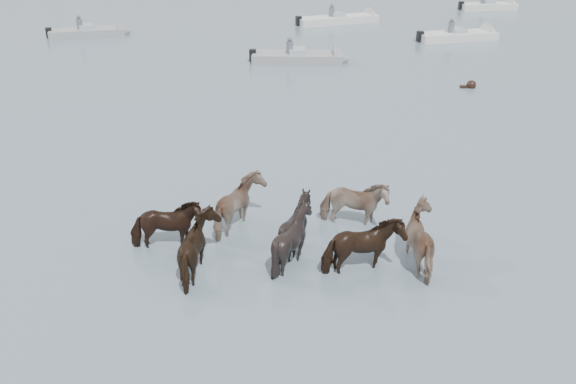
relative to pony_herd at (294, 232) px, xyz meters
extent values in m
plane|color=slate|center=(0.93, -2.16, -0.56)|extent=(400.00, 400.00, 0.00)
imported|color=black|center=(-3.04, 0.51, -0.03)|extent=(1.81, 0.93, 1.48)
imported|color=#816857|center=(-1.22, 1.29, 0.01)|extent=(1.44, 1.64, 1.55)
imported|color=black|center=(0.05, 0.17, -0.01)|extent=(1.71, 1.62, 1.52)
imported|color=tan|center=(1.67, 1.15, -0.01)|extent=(1.92, 1.21, 1.50)
imported|color=black|center=(-2.15, -0.65, 0.00)|extent=(1.67, 1.82, 1.53)
imported|color=black|center=(-0.09, -0.44, 0.00)|extent=(1.65, 1.53, 1.54)
imported|color=black|center=(1.42, -0.99, 0.01)|extent=(1.96, 1.20, 1.54)
imported|color=gray|center=(3.00, -0.79, 0.02)|extent=(1.86, 1.97, 1.57)
sphere|color=black|center=(9.59, 13.06, -0.44)|extent=(0.44, 0.44, 0.44)
cube|color=black|center=(9.34, 13.06, -0.54)|extent=(0.50, 0.22, 0.18)
cube|color=gray|center=(-10.18, 26.58, -0.36)|extent=(4.73, 2.34, 0.55)
cone|color=gray|center=(-7.95, 26.96, -0.36)|extent=(1.16, 1.73, 1.60)
cube|color=#99ADB7|center=(-10.18, 26.58, -0.01)|extent=(0.98, 1.24, 0.35)
cube|color=black|center=(-12.41, 26.20, -0.21)|extent=(0.40, 0.40, 0.60)
cylinder|color=#595966|center=(-10.58, 26.58, 0.19)|extent=(0.36, 0.36, 0.70)
sphere|color=#595966|center=(-10.58, 26.58, 0.64)|extent=(0.24, 0.24, 0.24)
cube|color=gray|center=(2.24, 18.60, -0.36)|extent=(4.89, 2.25, 0.55)
cone|color=gray|center=(4.57, 18.27, -0.36)|extent=(1.12, 1.71, 1.60)
cube|color=#99ADB7|center=(2.24, 18.60, -0.01)|extent=(0.95, 1.22, 0.35)
cube|color=black|center=(-0.09, 18.94, -0.21)|extent=(0.40, 0.40, 0.60)
cylinder|color=#595966|center=(1.84, 18.60, 0.19)|extent=(0.36, 0.36, 0.70)
sphere|color=#595966|center=(1.84, 18.60, 0.64)|extent=(0.24, 0.24, 0.24)
cube|color=silver|center=(6.32, 29.45, -0.36)|extent=(6.03, 3.04, 0.55)
cone|color=silver|center=(9.14, 30.19, -0.36)|extent=(1.28, 1.78, 1.60)
cube|color=#99ADB7|center=(6.32, 29.45, -0.01)|extent=(1.06, 1.29, 0.35)
cube|color=black|center=(3.51, 28.70, -0.21)|extent=(0.43, 0.43, 0.60)
cylinder|color=#595966|center=(5.92, 29.45, 0.19)|extent=(0.36, 0.36, 0.70)
sphere|color=#595966|center=(5.92, 29.45, 0.64)|extent=(0.24, 0.24, 0.24)
cube|color=silver|center=(12.63, 23.13, -0.36)|extent=(5.06, 2.27, 0.55)
cone|color=silver|center=(15.04, 23.48, -0.36)|extent=(1.11, 1.71, 1.60)
cube|color=#99ADB7|center=(12.63, 23.13, -0.01)|extent=(0.95, 1.22, 0.35)
cube|color=black|center=(10.21, 22.79, -0.21)|extent=(0.40, 0.40, 0.60)
cylinder|color=#595966|center=(12.23, 23.13, 0.19)|extent=(0.36, 0.36, 0.70)
sphere|color=#595966|center=(12.23, 23.13, 0.64)|extent=(0.24, 0.24, 0.24)
cube|color=silver|center=(19.24, 34.08, -0.36)|extent=(4.37, 1.64, 0.55)
cone|color=silver|center=(21.42, 34.09, -0.36)|extent=(0.91, 1.61, 1.60)
cube|color=#99ADB7|center=(19.24, 34.08, -0.01)|extent=(0.81, 1.13, 0.35)
cube|color=black|center=(17.06, 34.06, -0.21)|extent=(0.35, 0.35, 0.60)
cylinder|color=#595966|center=(18.84, 34.08, 0.19)|extent=(0.36, 0.36, 0.70)
camera|label=1|loc=(-1.36, -11.83, 6.96)|focal=36.25mm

